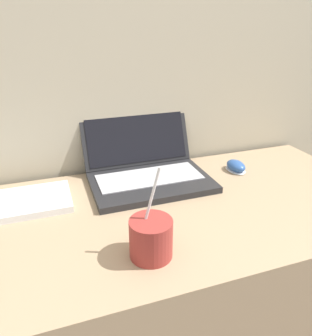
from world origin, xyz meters
TOP-DOWN VIEW (x-y plane):
  - wall_back at (0.00, 0.65)m, footprint 7.00×0.04m
  - desk at (0.00, 0.30)m, footprint 1.31×0.61m
  - laptop at (-0.01, 0.50)m, footprint 0.37×0.33m
  - drink_cup at (-0.12, 0.13)m, footprint 0.09×0.09m
  - computer_mouse at (0.30, 0.46)m, footprint 0.06×0.09m

SIDE VIEW (x-z plane):
  - desk at x=0.00m, z-range 0.00..0.74m
  - computer_mouse at x=0.30m, z-range 0.73..0.77m
  - drink_cup at x=-0.12m, z-range 0.68..0.89m
  - laptop at x=-0.01m, z-range 0.67..0.89m
  - wall_back at x=0.00m, z-range 0.00..2.50m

